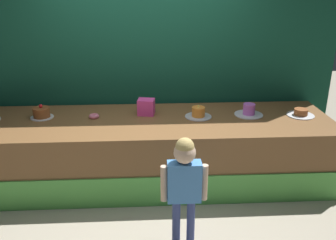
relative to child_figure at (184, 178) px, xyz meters
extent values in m
plane|color=#ADA38E|center=(-0.32, 0.63, -0.69)|extent=(12.00, 12.00, 0.00)
cube|color=brown|center=(-0.32, 1.21, -0.30)|extent=(4.31, 1.16, 0.77)
cube|color=#59B24C|center=(-0.32, 0.62, -0.51)|extent=(4.31, 0.02, 0.35)
cube|color=#144C38|center=(-0.32, 1.89, 0.89)|extent=(4.91, 0.08, 3.15)
cylinder|color=#3F4C8C|center=(-0.07, 0.00, -0.45)|extent=(0.07, 0.07, 0.47)
cylinder|color=#3F4C8C|center=(0.07, 0.00, -0.45)|extent=(0.07, 0.07, 0.47)
cube|color=#4C8CD8|center=(0.00, 0.00, -0.03)|extent=(0.29, 0.13, 0.37)
cylinder|color=beige|center=(-0.18, 0.00, -0.05)|extent=(0.06, 0.06, 0.33)
cylinder|color=beige|center=(0.18, 0.00, -0.05)|extent=(0.06, 0.06, 0.33)
sphere|color=beige|center=(0.00, 0.00, 0.24)|extent=(0.19, 0.19, 0.19)
sphere|color=tan|center=(0.00, 0.00, 0.30)|extent=(0.16, 0.16, 0.16)
cube|color=#F345A4|center=(-0.32, 1.39, 0.18)|extent=(0.22, 0.19, 0.19)
torus|color=pink|center=(-0.93, 1.30, 0.11)|extent=(0.12, 0.12, 0.04)
cylinder|color=silver|center=(-1.54, 1.35, 0.09)|extent=(0.26, 0.26, 0.01)
cylinder|color=brown|center=(-1.54, 1.35, 0.15)|extent=(0.19, 0.19, 0.11)
sphere|color=red|center=(-1.54, 1.35, 0.23)|extent=(0.04, 0.04, 0.04)
cylinder|color=silver|center=(0.29, 1.27, 0.09)|extent=(0.31, 0.31, 0.01)
cylinder|color=orange|center=(0.29, 1.27, 0.15)|extent=(0.15, 0.15, 0.11)
cone|color=#F2E566|center=(0.29, 1.27, 0.22)|extent=(0.02, 0.02, 0.04)
cylinder|color=silver|center=(0.90, 1.30, 0.09)|extent=(0.34, 0.34, 0.01)
cylinder|color=#CC66D8|center=(0.90, 1.30, 0.16)|extent=(0.14, 0.14, 0.13)
cylinder|color=silver|center=(1.51, 1.24, 0.09)|extent=(0.32, 0.32, 0.01)
cylinder|color=brown|center=(1.51, 1.24, 0.13)|extent=(0.16, 0.16, 0.07)
camera|label=1|loc=(-0.29, -2.73, 1.59)|focal=39.03mm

